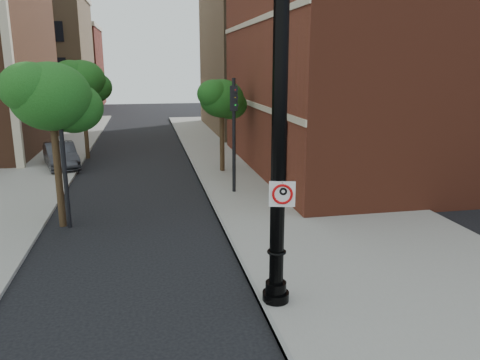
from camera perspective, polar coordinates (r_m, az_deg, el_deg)
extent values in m
plane|color=black|center=(10.66, -8.05, -17.08)|extent=(120.00, 120.00, 0.00)
cube|color=gray|center=(20.89, 6.80, -1.19)|extent=(8.00, 60.00, 0.12)
cube|color=gray|center=(20.04, -4.00, -1.75)|extent=(0.10, 60.00, 0.14)
cube|color=brown|center=(28.36, 24.64, 13.77)|extent=(22.00, 16.00, 12.00)
cube|color=black|center=(19.23, 4.94, 3.47)|extent=(0.08, 1.40, 2.40)
cube|color=#C1B395|center=(23.84, 1.64, 9.17)|extent=(0.06, 16.00, 0.25)
cube|color=#C1B395|center=(23.84, 1.71, 18.80)|extent=(0.06, 16.00, 0.25)
cube|color=#C1B395|center=(27.01, -26.64, 15.75)|extent=(0.40, 0.40, 14.00)
cube|color=olive|center=(54.40, -24.43, 13.26)|extent=(12.00, 12.00, 12.00)
cube|color=maroon|center=(68.14, -21.78, 12.55)|extent=(12.00, 12.00, 10.00)
cube|color=olive|center=(42.46, 11.74, 15.69)|extent=(22.00, 14.00, 14.00)
cylinder|color=black|center=(11.26, 4.37, -14.19)|extent=(0.62, 0.62, 0.33)
cylinder|color=black|center=(11.13, 4.39, -12.94)|extent=(0.49, 0.49, 0.28)
cylinder|color=black|center=(10.12, 4.72, 2.95)|extent=(0.33, 0.33, 6.43)
torus|color=black|center=(10.76, 4.48, -8.72)|extent=(0.44, 0.44, 0.07)
cube|color=white|center=(10.15, 5.15, -1.72)|extent=(0.56, 0.16, 0.57)
cube|color=black|center=(10.08, 5.19, -0.29)|extent=(0.56, 0.15, 0.05)
cube|color=black|center=(10.22, 5.12, -3.14)|extent=(0.56, 0.15, 0.05)
cube|color=black|center=(10.14, 3.67, -1.71)|extent=(0.05, 0.02, 0.57)
cube|color=black|center=(10.17, 6.63, -1.74)|extent=(0.05, 0.02, 0.57)
torus|color=red|center=(10.15, 5.15, -1.72)|extent=(0.46, 0.17, 0.46)
cube|color=red|center=(10.15, 5.15, -1.72)|extent=(0.32, 0.09, 0.32)
cube|color=black|center=(10.15, 4.86, -1.72)|extent=(0.05, 0.02, 0.27)
torus|color=black|center=(10.14, 5.30, -1.39)|extent=(0.19, 0.10, 0.18)
cylinder|color=black|center=(10.08, 5.18, -0.31)|extent=(0.03, 0.03, 0.03)
imported|color=#292A2E|center=(27.03, -21.02, 2.79)|extent=(2.54, 4.41, 1.37)
cylinder|color=black|center=(16.62, -20.73, 2.73)|extent=(0.15, 0.15, 5.00)
cube|color=black|center=(16.41, -21.23, 8.45)|extent=(0.38, 0.36, 1.04)
sphere|color=#E50505|center=(16.22, -21.29, 9.68)|extent=(0.19, 0.19, 0.19)
sphere|color=#FF8C00|center=(16.24, -21.19, 8.59)|extent=(0.19, 0.19, 0.19)
sphere|color=#00E519|center=(16.27, -21.09, 7.49)|extent=(0.19, 0.19, 0.19)
cylinder|color=black|center=(19.77, -0.74, 5.18)|extent=(0.14, 0.14, 4.93)
cube|color=black|center=(19.59, -0.76, 9.93)|extent=(0.36, 0.35, 1.03)
sphere|color=#E50505|center=(19.42, -0.57, 10.96)|extent=(0.18, 0.18, 0.18)
sphere|color=#FF8C00|center=(19.44, -0.56, 10.05)|extent=(0.18, 0.18, 0.18)
sphere|color=#00E519|center=(19.46, -0.56, 9.15)|extent=(0.18, 0.18, 0.18)
cylinder|color=#999999|center=(18.88, 4.09, 4.46)|extent=(0.10, 0.10, 4.75)
cylinder|color=#312313|center=(16.95, -21.34, 1.41)|extent=(0.24, 0.24, 4.15)
ellipsoid|color=#174412|center=(16.64, -22.06, 9.42)|extent=(2.61, 2.61, 2.22)
ellipsoid|color=#174412|center=(17.04, -19.68, 8.30)|extent=(2.02, 2.02, 1.72)
ellipsoid|color=#174412|center=(16.38, -24.24, 10.20)|extent=(1.90, 1.90, 1.61)
cylinder|color=#312313|center=(29.18, -18.34, 6.66)|extent=(0.24, 0.24, 4.28)
ellipsoid|color=#174412|center=(29.00, -18.71, 11.45)|extent=(2.69, 2.69, 2.29)
ellipsoid|color=#174412|center=(29.44, -17.34, 10.74)|extent=(2.08, 2.08, 1.77)
ellipsoid|color=#174412|center=(28.70, -19.96, 11.94)|extent=(1.96, 1.96, 1.66)
cylinder|color=#312313|center=(23.98, -2.20, 5.05)|extent=(0.24, 0.24, 3.56)
ellipsoid|color=#174412|center=(23.75, -2.25, 9.90)|extent=(2.24, 2.24, 1.90)
ellipsoid|color=#174412|center=(24.26, -1.20, 9.15)|extent=(1.73, 1.73, 1.47)
ellipsoid|color=#174412|center=(23.37, -3.26, 10.45)|extent=(1.63, 1.63, 1.38)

